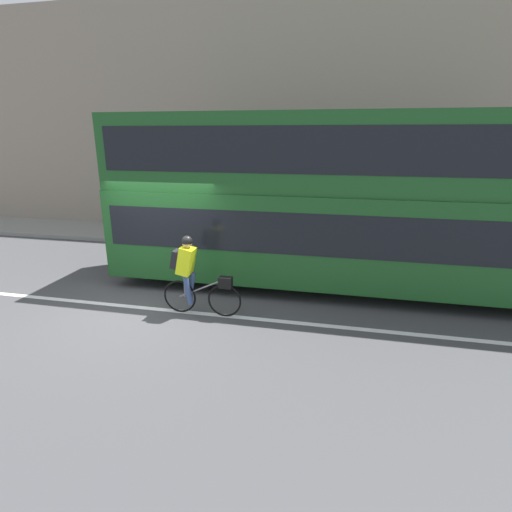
# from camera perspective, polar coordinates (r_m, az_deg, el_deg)

# --- Properties ---
(ground_plane) EXTENTS (80.00, 80.00, 0.00)m
(ground_plane) POSITION_cam_1_polar(r_m,az_deg,el_deg) (8.75, -15.27, -7.06)
(ground_plane) COLOR #424244
(road_center_line) EXTENTS (50.00, 0.14, 0.01)m
(road_center_line) POSITION_cam_1_polar(r_m,az_deg,el_deg) (8.71, -15.43, -7.17)
(road_center_line) COLOR silver
(road_center_line) RESTS_ON ground_plane
(sidewalk_curb) EXTENTS (60.00, 2.37, 0.13)m
(sidewalk_curb) POSITION_cam_1_polar(r_m,az_deg,el_deg) (13.78, -4.35, 2.64)
(sidewalk_curb) COLOR gray
(sidewalk_curb) RESTS_ON ground_plane
(building_facade) EXTENTS (60.00, 0.30, 7.93)m
(building_facade) POSITION_cam_1_polar(r_m,az_deg,el_deg) (14.64, -3.12, 18.89)
(building_facade) COLOR gray
(building_facade) RESTS_ON ground_plane
(bus) EXTENTS (10.38, 2.47, 3.92)m
(bus) POSITION_cam_1_polar(r_m,az_deg,el_deg) (9.18, 11.92, 8.45)
(bus) COLOR black
(bus) RESTS_ON ground_plane
(cyclist_on_bike) EXTENTS (1.62, 0.32, 1.62)m
(cyclist_on_bike) POSITION_cam_1_polar(r_m,az_deg,el_deg) (7.94, -9.06, -2.38)
(cyclist_on_bike) COLOR black
(cyclist_on_bike) RESTS_ON ground_plane
(trash_bin) EXTENTS (0.57, 0.57, 0.89)m
(trash_bin) POSITION_cam_1_polar(r_m,az_deg,el_deg) (13.57, -4.72, 4.62)
(trash_bin) COLOR #194C23
(trash_bin) RESTS_ON sidewalk_curb
(street_sign_post) EXTENTS (0.36, 0.09, 2.36)m
(street_sign_post) POSITION_cam_1_polar(r_m,az_deg,el_deg) (12.82, 9.30, 7.74)
(street_sign_post) COLOR #59595B
(street_sign_post) RESTS_ON sidewalk_curb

